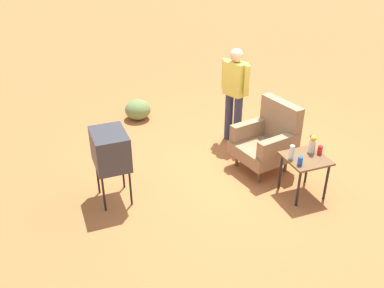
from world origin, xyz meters
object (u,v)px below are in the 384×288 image
side_table (305,163)px  soda_can_blue (300,161)px  soda_can_red (320,150)px  flower_vase (313,143)px  armchair (268,139)px  tv_on_stand (110,150)px  person_standing (235,90)px  bottle_short_clear (292,152)px

side_table → soda_can_blue: bearing=-54.7°
soda_can_red → flower_vase: flower_vase is taller
soda_can_blue → armchair: bearing=174.8°
tv_on_stand → soda_can_blue: size_ratio=8.44×
person_standing → soda_can_blue: bearing=0.6°
person_standing → tv_on_stand: bearing=-66.5°
side_table → bottle_short_clear: (-0.05, -0.21, 0.19)m
tv_on_stand → person_standing: size_ratio=0.63×
tv_on_stand → flower_vase: tv_on_stand is taller
armchair → soda_can_blue: size_ratio=8.69×
side_table → flower_vase: (-0.10, 0.15, 0.23)m
armchair → side_table: armchair is taller
armchair → side_table: size_ratio=1.79×
side_table → person_standing: size_ratio=0.36×
soda_can_red → armchair: bearing=-157.1°
person_standing → flower_vase: (1.71, 0.37, -0.20)m
armchair → soda_can_blue: (0.95, -0.09, 0.16)m
armchair → side_table: 0.82m
armchair → tv_on_stand: bearing=-90.0°
side_table → person_standing: (-1.81, -0.21, 0.43)m
armchair → tv_on_stand: (0.00, -2.38, 0.28)m
bottle_short_clear → flower_vase: bearing=98.4°
armchair → bottle_short_clear: bearing=-7.5°
armchair → tv_on_stand: size_ratio=1.03×
armchair → soda_can_red: size_ratio=8.69×
flower_vase → tv_on_stand: bearing=-105.2°
tv_on_stand → bottle_short_clear: tv_on_stand is taller
person_standing → bottle_short_clear: (1.76, 0.01, -0.24)m
side_table → soda_can_red: (-0.02, 0.23, 0.15)m
armchair → bottle_short_clear: size_ratio=5.30×
bottle_short_clear → armchair: bearing=172.5°
flower_vase → soda_can_red: bearing=45.1°
tv_on_stand → soda_can_red: bearing=73.7°
armchair → bottle_short_clear: armchair is taller
tv_on_stand → soda_can_blue: (0.95, 2.30, -0.13)m
bottle_short_clear → soda_can_red: 0.44m
bottle_short_clear → soda_can_red: (0.03, 0.44, -0.04)m
side_table → person_standing: person_standing is taller
armchair → flower_vase: 0.80m
tv_on_stand → armchair: bearing=90.0°
side_table → soda_can_red: bearing=94.9°
armchair → bottle_short_clear: (0.77, -0.10, 0.20)m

